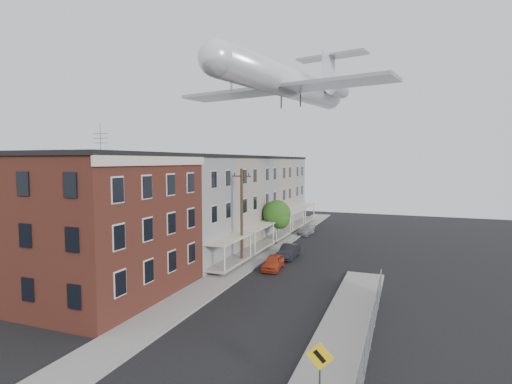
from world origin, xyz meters
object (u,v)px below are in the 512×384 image
warning_sign (320,365)px  street_tree (278,215)px  car_near (273,262)px  car_mid (289,251)px  car_far (306,231)px  airplane (289,83)px  utility_pole (242,216)px

warning_sign → street_tree: bearing=110.6°
car_near → car_mid: (0.16, 4.50, 0.04)m
warning_sign → street_tree: (-10.87, 28.95, 1.57)m
warning_sign → car_mid: bearing=108.7°
car_mid → street_tree: bearing=116.9°
car_far → airplane: bearing=-78.0°
utility_pole → warning_sign: bearing=-59.5°
street_tree → warning_sign: bearing=-69.4°
airplane → car_near: bearing=-88.2°
car_mid → warning_sign: bearing=-71.9°
car_far → airplane: airplane is taller
warning_sign → car_mid: (-7.87, 23.20, -1.20)m
street_tree → car_mid: 7.05m
car_mid → car_far: (-1.33, 13.06, -0.14)m
utility_pole → car_far: 17.84m
car_near → car_mid: bearing=83.1°
car_near → warning_sign: bearing=-71.6°
utility_pole → street_tree: 10.00m
warning_sign → airplane: (-8.20, 24.12, 15.53)m
street_tree → airplane: size_ratio=0.21×
utility_pole → airplane: bearing=59.5°
car_far → warning_sign: bearing=-68.5°
warning_sign → car_near: warning_sign is taller
warning_sign → car_mid: 24.53m
street_tree → car_near: size_ratio=1.37×
warning_sign → car_near: bearing=113.2°
warning_sign → airplane: airplane is taller
utility_pole → airplane: (3.00, 5.09, 12.74)m
car_far → utility_pole: bearing=-89.4°
utility_pole → car_mid: (3.33, 4.17, -3.99)m
utility_pole → car_far: bearing=83.4°
utility_pole → car_far: (2.00, 17.24, -4.13)m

